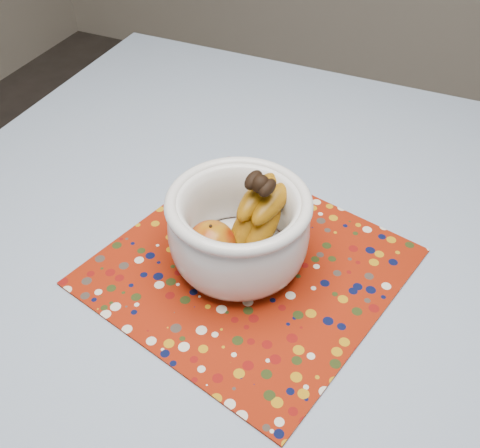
# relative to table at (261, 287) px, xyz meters

# --- Properties ---
(table) EXTENTS (1.20, 1.20, 0.75)m
(table) POSITION_rel_table_xyz_m (0.00, 0.00, 0.00)
(table) COLOR brown
(table) RESTS_ON ground
(tablecloth) EXTENTS (1.32, 1.32, 0.01)m
(tablecloth) POSITION_rel_table_xyz_m (0.00, 0.00, 0.08)
(tablecloth) COLOR slate
(tablecloth) RESTS_ON table
(placemat) EXTENTS (0.52, 0.52, 0.00)m
(placemat) POSITION_rel_table_xyz_m (-0.01, -0.04, 0.09)
(placemat) COLOR maroon
(placemat) RESTS_ON tablecloth
(fruit_bowl) EXTENTS (0.22, 0.22, 0.16)m
(fruit_bowl) POSITION_rel_table_xyz_m (-0.02, -0.03, 0.17)
(fruit_bowl) COLOR silver
(fruit_bowl) RESTS_ON placemat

